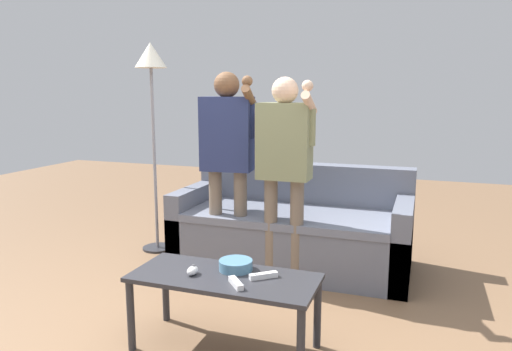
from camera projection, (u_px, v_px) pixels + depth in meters
name	position (u px, v px, depth m)	size (l,w,h in m)	color
ground_plane	(211.00, 339.00, 2.85)	(12.00, 12.00, 0.00)	brown
couch	(293.00, 230.00, 4.06)	(1.95, 0.90, 0.83)	slate
coffee_table	(224.00, 286.00, 2.68)	(1.06, 0.45, 0.44)	#2D2D33
snack_bowl	(236.00, 265.00, 2.75)	(0.20, 0.20, 0.06)	teal
game_remote_nunchuk	(193.00, 271.00, 2.68)	(0.06, 0.09, 0.05)	white
floor_lamp	(151.00, 77.00, 4.21)	(0.28, 0.28, 1.90)	#2D2D33
player_left	(227.00, 149.00, 3.76)	(0.49, 0.31, 1.62)	#756656
player_center	(284.00, 157.00, 3.51)	(0.47, 0.30, 1.57)	#756656
game_remote_wand_near	(236.00, 283.00, 2.53)	(0.13, 0.14, 0.03)	white
game_remote_wand_far	(263.00, 276.00, 2.63)	(0.15, 0.13, 0.03)	white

